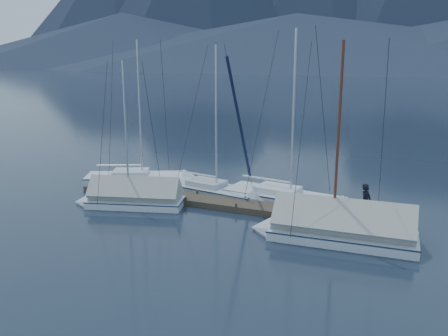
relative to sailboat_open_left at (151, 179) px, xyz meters
The scene contains 9 objects.
ground 8.21m from the sailboat_open_left, 37.01° to the right, with size 1000.00×1000.00×0.00m, color black.
dock 7.18m from the sailboat_open_left, 24.16° to the right, with size 18.00×1.50×0.54m.
mooring_posts 6.73m from the sailboat_open_left, 25.90° to the right, with size 15.12×1.52×0.35m.
sailboat_open_left is the anchor object (origin of this frame).
sailboat_open_mid 5.81m from the sailboat_open_left, 10.44° to the right, with size 7.49×3.39×9.59m.
sailboat_open_right 10.32m from the sailboat_open_left, ahead, with size 8.16×3.61×10.48m.
sailboat_covered_near 13.92m from the sailboat_open_left, 22.89° to the right, with size 7.62×3.23×9.74m.
sailboat_covered_far 5.18m from the sailboat_open_left, 72.40° to the right, with size 6.45×3.47×8.67m.
person 14.42m from the sailboat_open_left, 12.25° to the right, with size 0.66×0.43×1.81m, color black.
Camera 1 is at (9.90, -20.86, 8.17)m, focal length 38.00 mm.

